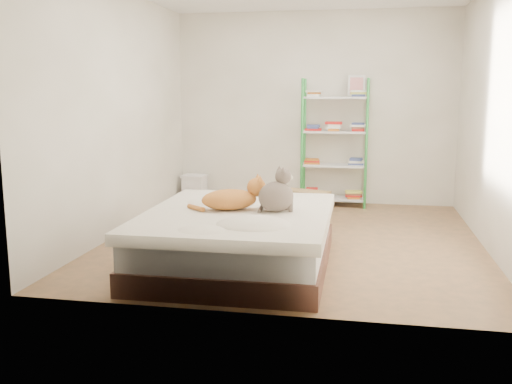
% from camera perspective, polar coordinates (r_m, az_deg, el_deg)
% --- Properties ---
extents(room, '(3.81, 4.21, 2.61)m').
position_cam_1_polar(room, '(5.84, 3.99, 7.76)').
color(room, '#A07247').
rests_on(room, ground).
extents(bed, '(1.60, 1.99, 0.50)m').
position_cam_1_polar(bed, '(5.03, -1.77, -4.69)').
color(bed, brown).
rests_on(bed, ground).
extents(orange_cat, '(0.65, 0.51, 0.23)m').
position_cam_1_polar(orange_cat, '(4.99, -2.70, -0.49)').
color(orange_cat, orange).
rests_on(orange_cat, bed).
extents(grey_cat, '(0.43, 0.41, 0.38)m').
position_cam_1_polar(grey_cat, '(4.90, 2.02, 0.20)').
color(grey_cat, gray).
rests_on(grey_cat, bed).
extents(shelf_unit, '(0.88, 0.36, 1.74)m').
position_cam_1_polar(shelf_unit, '(7.72, 7.90, 4.78)').
color(shelf_unit, green).
rests_on(shelf_unit, ground).
extents(cardboard_box, '(0.65, 0.66, 0.44)m').
position_cam_1_polar(cardboard_box, '(6.68, 4.68, -1.56)').
color(cardboard_box, '#A3813F').
rests_on(cardboard_box, ground).
extents(white_bin, '(0.34, 0.31, 0.37)m').
position_cam_1_polar(white_bin, '(8.11, -6.16, 0.44)').
color(white_bin, white).
rests_on(white_bin, ground).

